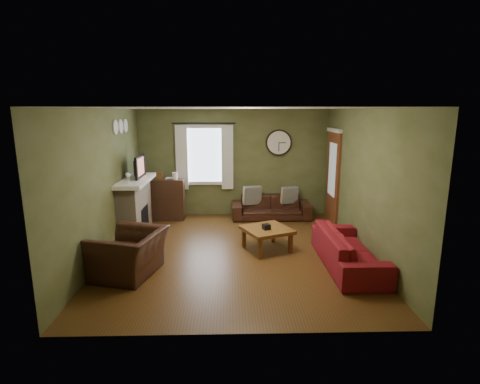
{
  "coord_description": "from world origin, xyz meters",
  "views": [
    {
      "loc": [
        -0.09,
        -6.52,
        2.56
      ],
      "look_at": [
        0.1,
        0.4,
        1.05
      ],
      "focal_mm": 28.0,
      "sensor_mm": 36.0,
      "label": 1
    }
  ],
  "objects_px": {
    "armchair": "(130,253)",
    "bookshelf": "(167,200)",
    "coffee_table": "(267,239)",
    "sofa_brown": "(271,207)",
    "sofa_red": "(348,249)"
  },
  "relations": [
    {
      "from": "sofa_brown",
      "to": "armchair",
      "type": "relative_size",
      "value": 1.73
    },
    {
      "from": "coffee_table",
      "to": "sofa_brown",
      "type": "bearing_deg",
      "value": 81.64
    },
    {
      "from": "armchair",
      "to": "bookshelf",
      "type": "bearing_deg",
      "value": -167.2
    },
    {
      "from": "sofa_red",
      "to": "coffee_table",
      "type": "relative_size",
      "value": 2.55
    },
    {
      "from": "bookshelf",
      "to": "sofa_brown",
      "type": "bearing_deg",
      "value": 0.74
    },
    {
      "from": "armchair",
      "to": "coffee_table",
      "type": "relative_size",
      "value": 1.36
    },
    {
      "from": "bookshelf",
      "to": "sofa_red",
      "type": "relative_size",
      "value": 0.48
    },
    {
      "from": "sofa_brown",
      "to": "armchair",
      "type": "bearing_deg",
      "value": -129.63
    },
    {
      "from": "bookshelf",
      "to": "sofa_brown",
      "type": "height_order",
      "value": "bookshelf"
    },
    {
      "from": "bookshelf",
      "to": "coffee_table",
      "type": "relative_size",
      "value": 1.22
    },
    {
      "from": "sofa_brown",
      "to": "sofa_red",
      "type": "distance_m",
      "value": 3.05
    },
    {
      "from": "sofa_brown",
      "to": "sofa_red",
      "type": "bearing_deg",
      "value": -71.25
    },
    {
      "from": "sofa_brown",
      "to": "sofa_red",
      "type": "relative_size",
      "value": 0.92
    },
    {
      "from": "sofa_red",
      "to": "armchair",
      "type": "relative_size",
      "value": 1.87
    },
    {
      "from": "sofa_brown",
      "to": "sofa_red",
      "type": "height_order",
      "value": "sofa_red"
    }
  ]
}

